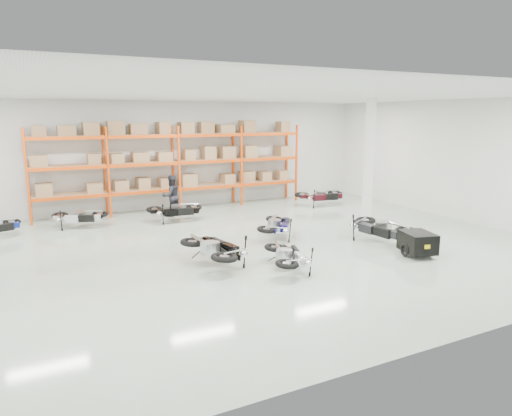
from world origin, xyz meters
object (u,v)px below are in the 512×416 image
moto_back_c (175,207)px  trailer (417,242)px  person_back (171,196)px  moto_black_far_left (216,244)px  moto_back_d (321,193)px  moto_touring_right (379,224)px  moto_blue_centre (277,222)px  moto_silver_left (288,252)px  moto_back_b (78,214)px

moto_back_c → trailer: bearing=-136.4°
person_back → moto_black_far_left: bearing=70.2°
moto_back_d → moto_black_far_left: bearing=139.3°
moto_touring_right → moto_back_d: 6.03m
moto_blue_centre → moto_black_far_left: size_ratio=0.88×
moto_black_far_left → moto_back_d: moto_black_far_left is taller
moto_back_c → moto_back_d: bearing=-79.3°
moto_silver_left → person_back: person_back is taller
moto_back_d → trailer: bearing=177.5°
moto_touring_right → moto_black_far_left: bearing=173.3°
moto_blue_centre → trailer: moto_blue_centre is taller
person_back → moto_blue_centre: bearing=100.8°
moto_silver_left → moto_back_d: 8.89m
moto_black_far_left → trailer: size_ratio=1.19×
moto_back_b → moto_back_d: 9.98m
moto_back_c → person_back: person_back is taller
person_back → moto_silver_left: bearing=82.5°
moto_back_b → moto_blue_centre: bearing=-107.7°
moto_silver_left → moto_blue_centre: bearing=-97.1°
moto_back_b → moto_back_c: 3.40m
moto_silver_left → moto_back_d: bearing=-112.7°
moto_back_c → moto_silver_left: bearing=-162.2°
moto_blue_centre → moto_touring_right: moto_touring_right is taller
moto_silver_left → moto_back_c: moto_back_c is taller
moto_blue_centre → person_back: (-2.14, 4.71, 0.28)m
trailer → person_back: bearing=134.7°
moto_touring_right → person_back: size_ratio=1.21×
moto_back_b → moto_back_c: bearing=-79.7°
moto_black_far_left → moto_blue_centre: bearing=-156.9°
moto_black_far_left → trailer: (5.42, -1.69, -0.21)m
trailer → moto_blue_centre: bearing=141.3°
moto_touring_right → moto_back_c: bearing=124.9°
moto_back_c → moto_back_d: 6.62m
moto_silver_left → moto_black_far_left: bearing=-20.7°
moto_back_b → moto_black_far_left: bearing=-135.7°
moto_back_b → moto_back_c: moto_back_c is taller
moto_blue_centre → trailer: size_ratio=1.05×
moto_touring_right → moto_back_b: 10.31m
trailer → person_back: 9.47m
moto_silver_left → moto_back_b: 8.48m
trailer → moto_back_d: (1.76, 7.37, 0.19)m
moto_blue_centre → moto_black_far_left: moto_black_far_left is taller
trailer → moto_back_d: 7.58m
trailer → moto_back_c: moto_back_c is taller
moto_back_b → person_back: bearing=-64.0°
moto_back_d → person_back: person_back is taller
moto_touring_right → moto_back_c: size_ratio=1.11×
moto_back_c → moto_back_d: size_ratio=0.94×
moto_black_far_left → moto_back_c: (0.57, 5.58, -0.06)m
moto_blue_centre → moto_back_b: moto_blue_centre is taller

